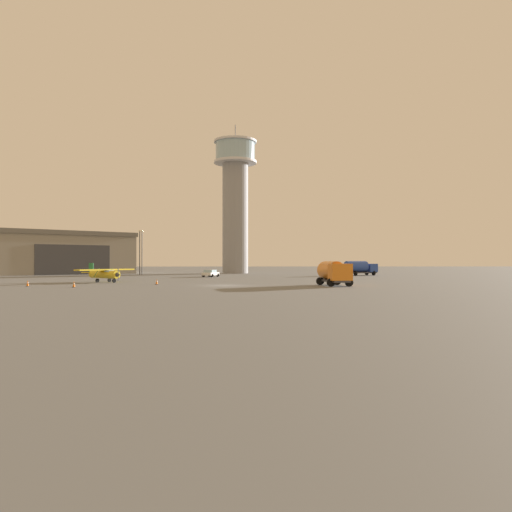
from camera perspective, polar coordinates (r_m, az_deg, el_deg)
name	(u,v)px	position (r m, az deg, el deg)	size (l,w,h in m)	color
ground_plane	(224,285)	(60.18, -3.87, -3.52)	(400.00, 400.00, 0.00)	#60605E
control_tower	(235,196)	(119.51, -2.49, 7.15)	(10.58, 10.58, 36.94)	gray
hangar	(61,253)	(123.81, -22.26, 0.33)	(36.52, 34.42, 9.90)	gray
airplane_yellow	(104,273)	(72.48, -17.69, -1.97)	(7.31, 8.26, 2.78)	gold
truck_fuel_tanker_orange	(334,272)	(60.12, 9.24, -1.90)	(3.96, 6.40, 3.04)	#38383D
truck_fuel_tanker_blue	(360,268)	(102.85, 12.29, -1.36)	(7.56, 5.12, 3.04)	#38383D
car_white	(210,273)	(92.30, -5.45, -2.04)	(3.25, 4.71, 1.37)	white
light_post_west	(142,248)	(110.44, -13.45, 0.88)	(0.44, 0.44, 10.04)	#38383D
light_post_east	(140,248)	(108.49, -13.70, 0.88)	(0.44, 0.44, 9.94)	#38383D
traffic_cone_near_left	(28,283)	(64.48, -25.59, -2.95)	(0.36, 0.36, 0.72)	black
traffic_cone_near_right	(157,282)	(63.73, -11.76, -3.03)	(0.36, 0.36, 0.73)	black
traffic_cone_mid_apron	(74,284)	(59.64, -20.89, -3.16)	(0.36, 0.36, 0.73)	black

